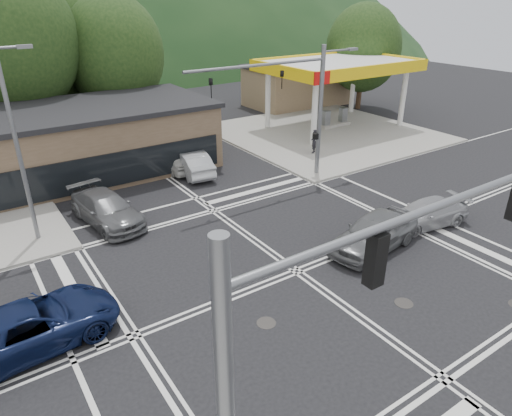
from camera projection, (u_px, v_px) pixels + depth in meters
ground at (297, 271)px, 19.31m from camera, size 120.00×120.00×0.00m
sidewalk_ne at (324, 133)px, 38.10m from camera, size 16.00×16.00×0.15m
gas_station_canopy at (338, 68)px, 37.73m from camera, size 12.32×8.34×5.75m
convenience_store at (297, 86)px, 47.34m from camera, size 10.00×6.00×3.80m
commercial_row at (14, 154)px, 27.11m from camera, size 24.00×8.00×4.00m
hill_north at (0, 55)px, 86.64m from camera, size 252.00×126.00×140.00m
tree_n_b at (10, 40)px, 30.89m from camera, size 9.00×9.00×12.98m
tree_n_c at (114, 53)px, 34.99m from camera, size 7.60×7.60×10.87m
tree_n_e at (59, 42)px, 36.19m from camera, size 8.40×8.40×11.98m
tree_ne at (363, 48)px, 43.94m from camera, size 7.20×7.20×9.99m
streetlight_nw at (17, 137)px, 19.60m from camera, size 2.50×0.25×9.00m
signal_mast_ne at (305, 98)px, 26.79m from camera, size 11.65×0.30×8.00m
signal_mast_sw at (317, 355)px, 7.74m from camera, size 9.14×0.28×8.00m
car_blue_west at (31, 326)px, 14.95m from camera, size 5.91×3.18×1.58m
car_grey_center at (375, 232)px, 20.66m from camera, size 5.28×2.81×1.71m
car_silver_east at (427, 213)px, 22.90m from camera, size 4.75×2.56×1.31m
car_queue_a at (192, 163)px, 29.38m from camera, size 2.22×4.80×1.52m
car_queue_b at (176, 161)px, 30.00m from camera, size 1.76×4.07×1.37m
car_northbound at (106, 209)px, 23.09m from camera, size 2.91×5.55×1.53m
pedestrian at (314, 141)px, 32.79m from camera, size 0.74×0.70×1.71m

